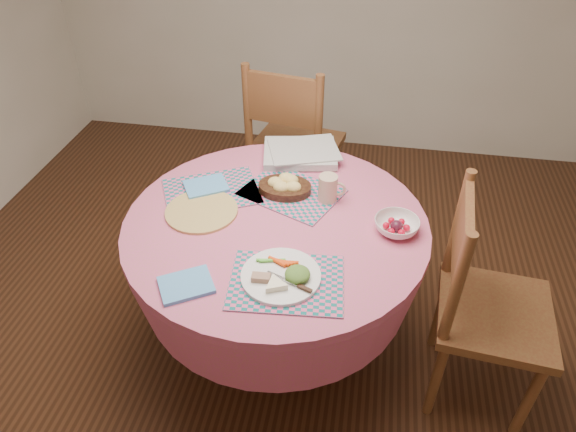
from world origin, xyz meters
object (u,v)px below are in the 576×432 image
object	(u,v)px
fruit_bowl	(397,226)
dinner_plate	(282,275)
chair_back	(292,144)
dining_table	(277,256)
wicker_trivet	(202,211)
chair_right	(483,303)
latte_mug	(329,188)
bread_bowl	(285,185)

from	to	relation	value
fruit_bowl	dinner_plate	bearing A→B (deg)	-138.90
chair_back	dining_table	bearing A→B (deg)	106.39
dinner_plate	fruit_bowl	xyz separation A→B (m)	(0.39, 0.34, 0.01)
chair_back	wicker_trivet	bearing A→B (deg)	87.88
chair_right	chair_back	distance (m)	1.41
latte_mug	bread_bowl	bearing A→B (deg)	171.62
dining_table	wicker_trivet	world-z (taller)	wicker_trivet
dining_table	chair_back	bearing A→B (deg)	95.68
dining_table	bread_bowl	bearing A→B (deg)	89.60
chair_right	latte_mug	xyz separation A→B (m)	(-0.66, 0.26, 0.29)
chair_right	bread_bowl	xyz separation A→B (m)	(-0.85, 0.29, 0.26)
dinner_plate	latte_mug	world-z (taller)	latte_mug
dining_table	dinner_plate	bearing A→B (deg)	-75.00
latte_mug	fruit_bowl	size ratio (longest dim) A/B	0.65
wicker_trivet	latte_mug	distance (m)	0.54
wicker_trivet	dinner_plate	xyz separation A→B (m)	(0.40, -0.33, 0.02)
wicker_trivet	fruit_bowl	world-z (taller)	fruit_bowl
fruit_bowl	chair_back	bearing A→B (deg)	121.36
chair_back	dinner_plate	size ratio (longest dim) A/B	3.71
dining_table	chair_back	size ratio (longest dim) A/B	1.17
dining_table	fruit_bowl	distance (m)	0.53
wicker_trivet	latte_mug	bearing A→B (deg)	18.84
dinner_plate	fruit_bowl	size ratio (longest dim) A/B	1.57
wicker_trivet	fruit_bowl	size ratio (longest dim) A/B	1.66
bread_bowl	fruit_bowl	distance (m)	0.51
bread_bowl	fruit_bowl	xyz separation A→B (m)	(0.48, -0.19, -0.01)
dining_table	bread_bowl	world-z (taller)	bread_bowl
chair_back	fruit_bowl	distance (m)	1.13
dining_table	chair_back	xyz separation A→B (m)	(-0.10, 0.96, -0.00)
latte_mug	chair_right	bearing A→B (deg)	-21.91
fruit_bowl	bread_bowl	bearing A→B (deg)	158.69
chair_right	latte_mug	size ratio (longest dim) A/B	8.54
wicker_trivet	bread_bowl	world-z (taller)	bread_bowl
chair_right	fruit_bowl	distance (m)	0.46
dining_table	fruit_bowl	world-z (taller)	fruit_bowl
chair_right	dinner_plate	distance (m)	0.84
dining_table	bread_bowl	xyz separation A→B (m)	(0.00, 0.20, 0.23)
chair_right	wicker_trivet	xyz separation A→B (m)	(-1.16, 0.09, 0.23)
chair_back	dinner_plate	world-z (taller)	chair_back
wicker_trivet	fruit_bowl	distance (m)	0.79
dinner_plate	wicker_trivet	bearing A→B (deg)	140.70
bread_bowl	latte_mug	world-z (taller)	latte_mug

